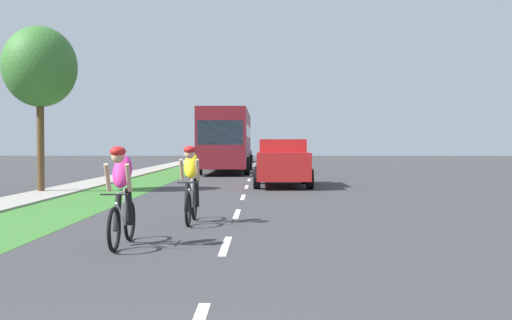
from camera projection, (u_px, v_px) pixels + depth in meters
name	position (u px, v px, depth m)	size (l,w,h in m)	color
ground_plane	(247.00, 186.00, 22.63)	(120.00, 120.00, 0.00)	#38383A
grass_verge	(132.00, 186.00, 22.67)	(2.33, 70.00, 0.01)	#38722D
sidewalk_concrete	(82.00, 186.00, 22.69)	(1.52, 70.00, 0.10)	#9E998E
lane_markings_center	(249.00, 180.00, 26.62)	(0.12, 53.49, 0.01)	white
cyclist_lead	(122.00, 195.00, 9.32)	(0.42, 1.72, 1.58)	black
cyclist_trailing	(191.00, 183.00, 12.06)	(0.42, 1.72, 1.58)	black
suv_red	(282.00, 161.00, 22.74)	(2.15, 4.70, 1.79)	red
bus_maroon	(227.00, 138.00, 34.64)	(2.78, 11.60, 3.48)	maroon
sedan_black	(242.00, 153.00, 53.88)	(1.98, 4.30, 1.52)	black
pickup_blue	(269.00, 151.00, 63.57)	(2.22, 5.10, 1.64)	#23389E
street_tree_near	(40.00, 67.00, 19.70)	(2.43, 2.43, 5.53)	brown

